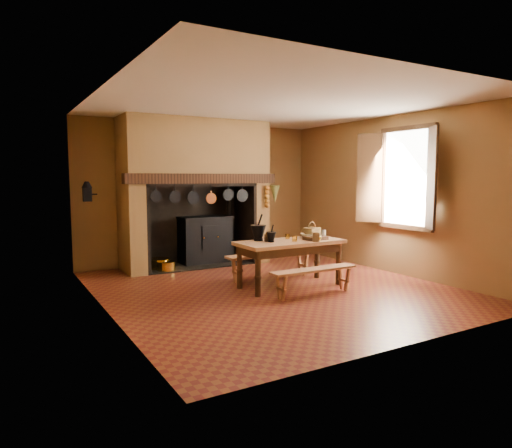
{
  "coord_description": "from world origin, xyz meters",
  "views": [
    {
      "loc": [
        -3.7,
        -5.88,
        1.72
      ],
      "look_at": [
        -0.12,
        0.3,
        0.98
      ],
      "focal_mm": 32.0,
      "sensor_mm": 36.0,
      "label": 1
    }
  ],
  "objects_px": {
    "bench_front": "(314,275)",
    "mixing_bowl": "(310,236)",
    "wicker_basket": "(312,232)",
    "coffee_grinder": "(268,237)",
    "iron_range": "(205,239)",
    "work_table": "(290,248)"
  },
  "relations": [
    {
      "from": "bench_front",
      "to": "mixing_bowl",
      "type": "bearing_deg",
      "value": 57.18
    },
    {
      "from": "mixing_bowl",
      "to": "wicker_basket",
      "type": "relative_size",
      "value": 0.97
    },
    {
      "from": "coffee_grinder",
      "to": "iron_range",
      "type": "bearing_deg",
      "value": 112.15
    },
    {
      "from": "iron_range",
      "to": "wicker_basket",
      "type": "bearing_deg",
      "value": -67.86
    },
    {
      "from": "iron_range",
      "to": "mixing_bowl",
      "type": "relative_size",
      "value": 5.29
    },
    {
      "from": "iron_range",
      "to": "coffee_grinder",
      "type": "height_order",
      "value": "iron_range"
    },
    {
      "from": "bench_front",
      "to": "wicker_basket",
      "type": "height_order",
      "value": "wicker_basket"
    },
    {
      "from": "bench_front",
      "to": "coffee_grinder",
      "type": "height_order",
      "value": "coffee_grinder"
    },
    {
      "from": "bench_front",
      "to": "mixing_bowl",
      "type": "relative_size",
      "value": 4.62
    },
    {
      "from": "work_table",
      "to": "bench_front",
      "type": "height_order",
      "value": "work_table"
    },
    {
      "from": "coffee_grinder",
      "to": "mixing_bowl",
      "type": "xyz_separation_m",
      "value": [
        0.8,
        0.0,
        -0.02
      ]
    },
    {
      "from": "wicker_basket",
      "to": "bench_front",
      "type": "bearing_deg",
      "value": -143.07
    },
    {
      "from": "bench_front",
      "to": "wicker_basket",
      "type": "xyz_separation_m",
      "value": [
        0.58,
        0.83,
        0.52
      ]
    },
    {
      "from": "coffee_grinder",
      "to": "mixing_bowl",
      "type": "distance_m",
      "value": 0.8
    },
    {
      "from": "iron_range",
      "to": "bench_front",
      "type": "distance_m",
      "value": 3.13
    },
    {
      "from": "iron_range",
      "to": "coffee_grinder",
      "type": "distance_m",
      "value": 2.41
    },
    {
      "from": "work_table",
      "to": "mixing_bowl",
      "type": "height_order",
      "value": "mixing_bowl"
    },
    {
      "from": "work_table",
      "to": "wicker_basket",
      "type": "distance_m",
      "value": 0.65
    },
    {
      "from": "coffee_grinder",
      "to": "wicker_basket",
      "type": "relative_size",
      "value": 0.52
    },
    {
      "from": "coffee_grinder",
      "to": "wicker_basket",
      "type": "height_order",
      "value": "wicker_basket"
    },
    {
      "from": "work_table",
      "to": "wicker_basket",
      "type": "relative_size",
      "value": 5.37
    },
    {
      "from": "work_table",
      "to": "coffee_grinder",
      "type": "relative_size",
      "value": 10.3
    }
  ]
}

